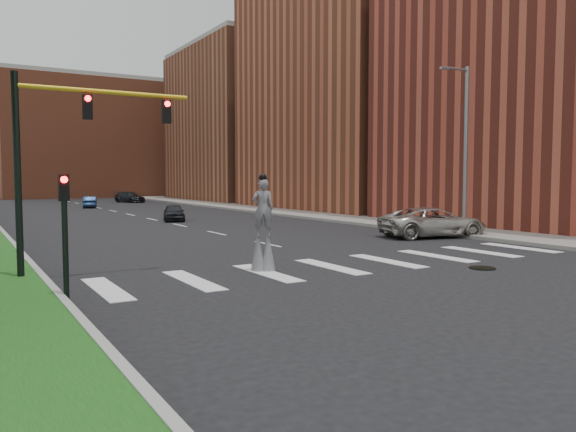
{
  "coord_description": "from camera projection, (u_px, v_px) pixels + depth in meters",
  "views": [
    {
      "loc": [
        -12.59,
        -15.07,
        3.17
      ],
      "look_at": [
        -1.87,
        2.96,
        1.7
      ],
      "focal_mm": 35.0,
      "sensor_mm": 36.0,
      "label": 1
    }
  ],
  "objects": [
    {
      "name": "ground_plane",
      "position": [
        377.0,
        268.0,
        19.56
      ],
      "size": [
        160.0,
        160.0,
        0.0
      ],
      "primitive_type": "plane",
      "color": "black",
      "rests_on": "ground"
    },
    {
      "name": "median_curb",
      "position": [
        1.0,
        231.0,
        31.37
      ],
      "size": [
        0.2,
        60.0,
        0.28
      ],
      "primitive_type": "cube",
      "color": "gray",
      "rests_on": "ground"
    },
    {
      "name": "sidewalk_right",
      "position": [
        301.0,
        213.0,
        47.36
      ],
      "size": [
        5.0,
        90.0,
        0.18
      ],
      "primitive_type": "cube",
      "color": "slate",
      "rests_on": "ground"
    },
    {
      "name": "manhole",
      "position": [
        482.0,
        268.0,
        19.37
      ],
      "size": [
        0.9,
        0.9,
        0.04
      ],
      "primitive_type": "cylinder",
      "color": "black",
      "rests_on": "ground"
    },
    {
      "name": "building_near",
      "position": [
        561.0,
        58.0,
        36.86
      ],
      "size": [
        16.0,
        20.0,
        22.0
      ],
      "primitive_type": "cube",
      "color": "maroon",
      "rests_on": "ground"
    },
    {
      "name": "building_mid",
      "position": [
        355.0,
        88.0,
        55.66
      ],
      "size": [
        16.0,
        22.0,
        24.0
      ],
      "primitive_type": "cube",
      "color": "#984B2F",
      "rests_on": "ground"
    },
    {
      "name": "building_far",
      "position": [
        247.0,
        127.0,
        76.38
      ],
      "size": [
        16.0,
        22.0,
        20.0
      ],
      "primitive_type": "cube",
      "color": "brown",
      "rests_on": "ground"
    },
    {
      "name": "building_backdrop",
      "position": [
        89.0,
        140.0,
        88.87
      ],
      "size": [
        26.0,
        14.0,
        18.0
      ],
      "primitive_type": "cube",
      "color": "#984B2F",
      "rests_on": "ground"
    },
    {
      "name": "streetlight",
      "position": [
        464.0,
        144.0,
        29.92
      ],
      "size": [
        2.05,
        0.2,
        9.0
      ],
      "color": "slate",
      "rests_on": "ground"
    },
    {
      "name": "traffic_signal",
      "position": [
        61.0,
        144.0,
        16.85
      ],
      "size": [
        5.3,
        0.23,
        6.2
      ],
      "color": "black",
      "rests_on": "ground"
    },
    {
      "name": "secondary_signal",
      "position": [
        65.0,
        227.0,
        13.74
      ],
      "size": [
        0.25,
        0.21,
        3.23
      ],
      "color": "black",
      "rests_on": "ground"
    },
    {
      "name": "stilt_performer",
      "position": [
        263.0,
        230.0,
        18.81
      ],
      "size": [
        0.84,
        0.72,
        3.28
      ],
      "rotation": [
        0.0,
        0.0,
        2.71
      ],
      "color": "black",
      "rests_on": "ground"
    },
    {
      "name": "suv_crossing",
      "position": [
        433.0,
        222.0,
        29.48
      ],
      "size": [
        6.09,
        3.88,
        1.57
      ],
      "primitive_type": "imported",
      "rotation": [
        0.0,
        0.0,
        1.33
      ],
      "color": "#BCB9B2",
      "rests_on": "ground"
    },
    {
      "name": "car_near",
      "position": [
        174.0,
        213.0,
        40.38
      ],
      "size": [
        2.34,
        3.78,
        1.2
      ],
      "primitive_type": "imported",
      "rotation": [
        0.0,
        0.0,
        -0.28
      ],
      "color": "black",
      "rests_on": "ground"
    },
    {
      "name": "car_mid",
      "position": [
        90.0,
        202.0,
        57.59
      ],
      "size": [
        2.02,
        3.72,
        1.16
      ],
      "primitive_type": "imported",
      "rotation": [
        0.0,
        0.0,
        2.91
      ],
      "color": "navy",
      "rests_on": "ground"
    },
    {
      "name": "car_far",
      "position": [
        130.0,
        197.0,
        69.32
      ],
      "size": [
        3.39,
        4.9,
        1.32
      ],
      "primitive_type": "imported",
      "rotation": [
        0.0,
        0.0,
        0.38
      ],
      "color": "black",
      "rests_on": "ground"
    }
  ]
}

